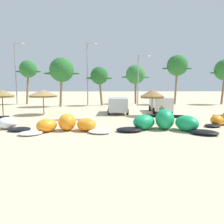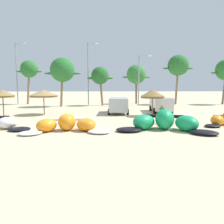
{
  "view_description": "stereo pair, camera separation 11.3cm",
  "coord_description": "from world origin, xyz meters",
  "px_view_note": "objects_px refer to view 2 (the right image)",
  "views": [
    {
      "loc": [
        2.92,
        -16.4,
        3.14
      ],
      "look_at": [
        3.8,
        2.0,
        1.0
      ],
      "focal_mm": 35.05,
      "sensor_mm": 36.0,
      "label": 1
    },
    {
      "loc": [
        3.03,
        -16.41,
        3.14
      ],
      "look_at": [
        3.8,
        2.0,
        1.0
      ],
      "focal_mm": 35.05,
      "sensor_mm": 36.0,
      "label": 2
    }
  ],
  "objects_px": {
    "palm_left_of_gap": "(62,70)",
    "lamppost_east_center": "(140,77)",
    "palm_left": "(29,70)",
    "lamppost_west_center": "(89,71)",
    "beach_umbrella_near_palms": "(44,93)",
    "parked_car_second": "(118,104)",
    "kite_left_of_center": "(66,125)",
    "kite_center": "(165,122)",
    "parked_van": "(161,103)",
    "palm_right_of_gap": "(178,66)",
    "beach_umbrella_middle": "(3,94)",
    "palm_center_right": "(136,75)",
    "lamppost_west": "(17,71)",
    "palm_center_left": "(100,76)",
    "beach_umbrella_outermost": "(153,94)",
    "person_by_umbrellas": "(162,114)"
  },
  "relations": [
    {
      "from": "person_by_umbrellas",
      "to": "palm_right_of_gap",
      "type": "height_order",
      "value": "palm_right_of_gap"
    },
    {
      "from": "kite_left_of_center",
      "to": "beach_umbrella_near_palms",
      "type": "xyz_separation_m",
      "value": [
        -4.05,
        9.47,
        1.93
      ]
    },
    {
      "from": "parked_car_second",
      "to": "lamppost_east_center",
      "type": "distance_m",
      "value": 11.77
    },
    {
      "from": "beach_umbrella_outermost",
      "to": "palm_center_left",
      "type": "bearing_deg",
      "value": 112.73
    },
    {
      "from": "kite_left_of_center",
      "to": "palm_right_of_gap",
      "type": "xyz_separation_m",
      "value": [
        15.86,
        23.22,
        6.34
      ]
    },
    {
      "from": "beach_umbrella_middle",
      "to": "palm_center_right",
      "type": "bearing_deg",
      "value": 46.03
    },
    {
      "from": "parked_car_second",
      "to": "lamppost_east_center",
      "type": "relative_size",
      "value": 0.59
    },
    {
      "from": "palm_center_right",
      "to": "palm_right_of_gap",
      "type": "distance_m",
      "value": 7.5
    },
    {
      "from": "parked_car_second",
      "to": "lamppost_west_center",
      "type": "relative_size",
      "value": 0.48
    },
    {
      "from": "parked_van",
      "to": "palm_center_left",
      "type": "distance_m",
      "value": 13.15
    },
    {
      "from": "parked_car_second",
      "to": "palm_left",
      "type": "distance_m",
      "value": 21.38
    },
    {
      "from": "beach_umbrella_near_palms",
      "to": "lamppost_west",
      "type": "bearing_deg",
      "value": 119.11
    },
    {
      "from": "kite_center",
      "to": "parked_van",
      "type": "height_order",
      "value": "parked_van"
    },
    {
      "from": "kite_left_of_center",
      "to": "parked_van",
      "type": "distance_m",
      "value": 15.01
    },
    {
      "from": "lamppost_west",
      "to": "palm_center_left",
      "type": "bearing_deg",
      "value": -13.97
    },
    {
      "from": "beach_umbrella_middle",
      "to": "parked_van",
      "type": "bearing_deg",
      "value": 11.58
    },
    {
      "from": "lamppost_west",
      "to": "lamppost_west_center",
      "type": "bearing_deg",
      "value": -14.44
    },
    {
      "from": "beach_umbrella_middle",
      "to": "person_by_umbrellas",
      "type": "relative_size",
      "value": 1.74
    },
    {
      "from": "beach_umbrella_outermost",
      "to": "palm_right_of_gap",
      "type": "bearing_deg",
      "value": 62.74
    },
    {
      "from": "palm_center_left",
      "to": "palm_right_of_gap",
      "type": "relative_size",
      "value": 0.74
    },
    {
      "from": "palm_center_left",
      "to": "lamppost_west",
      "type": "height_order",
      "value": "lamppost_west"
    },
    {
      "from": "lamppost_west",
      "to": "beach_umbrella_near_palms",
      "type": "bearing_deg",
      "value": -60.89
    },
    {
      "from": "kite_left_of_center",
      "to": "kite_center",
      "type": "xyz_separation_m",
      "value": [
        7.06,
        0.09,
        0.1
      ]
    },
    {
      "from": "beach_umbrella_near_palms",
      "to": "beach_umbrella_outermost",
      "type": "relative_size",
      "value": 1.11
    },
    {
      "from": "beach_umbrella_outermost",
      "to": "palm_center_right",
      "type": "distance_m",
      "value": 17.5
    },
    {
      "from": "palm_center_left",
      "to": "lamppost_east_center",
      "type": "bearing_deg",
      "value": -5.81
    },
    {
      "from": "palm_left_of_gap",
      "to": "lamppost_west",
      "type": "height_order",
      "value": "lamppost_west"
    },
    {
      "from": "person_by_umbrellas",
      "to": "palm_right_of_gap",
      "type": "xyz_separation_m",
      "value": [
        8.3,
        20.37,
        5.99
      ]
    },
    {
      "from": "palm_left",
      "to": "lamppost_west_center",
      "type": "bearing_deg",
      "value": -15.73
    },
    {
      "from": "kite_center",
      "to": "lamppost_east_center",
      "type": "relative_size",
      "value": 0.84
    },
    {
      "from": "kite_left_of_center",
      "to": "beach_umbrella_middle",
      "type": "height_order",
      "value": "beach_umbrella_middle"
    },
    {
      "from": "beach_umbrella_near_palms",
      "to": "parked_car_second",
      "type": "distance_m",
      "value": 8.6
    },
    {
      "from": "parked_van",
      "to": "palm_left",
      "type": "relative_size",
      "value": 0.67
    },
    {
      "from": "palm_left_of_gap",
      "to": "lamppost_west",
      "type": "bearing_deg",
      "value": 148.72
    },
    {
      "from": "palm_left",
      "to": "beach_umbrella_middle",
      "type": "bearing_deg",
      "value": -80.84
    },
    {
      "from": "lamppost_west_center",
      "to": "beach_umbrella_middle",
      "type": "bearing_deg",
      "value": -120.04
    },
    {
      "from": "lamppost_east_center",
      "to": "palm_left",
      "type": "bearing_deg",
      "value": 168.08
    },
    {
      "from": "kite_left_of_center",
      "to": "palm_left_of_gap",
      "type": "bearing_deg",
      "value": 100.76
    },
    {
      "from": "beach_umbrella_near_palms",
      "to": "parked_van",
      "type": "bearing_deg",
      "value": 8.01
    },
    {
      "from": "kite_left_of_center",
      "to": "beach_umbrella_near_palms",
      "type": "bearing_deg",
      "value": 113.16
    },
    {
      "from": "kite_left_of_center",
      "to": "palm_right_of_gap",
      "type": "relative_size",
      "value": 0.73
    },
    {
      "from": "parked_van",
      "to": "lamppost_west_center",
      "type": "height_order",
      "value": "lamppost_west_center"
    },
    {
      "from": "palm_right_of_gap",
      "to": "palm_left_of_gap",
      "type": "bearing_deg",
      "value": -169.62
    },
    {
      "from": "palm_left",
      "to": "palm_center_left",
      "type": "bearing_deg",
      "value": -14.99
    },
    {
      "from": "beach_umbrella_near_palms",
      "to": "palm_left_of_gap",
      "type": "distance_m",
      "value": 10.7
    },
    {
      "from": "palm_center_left",
      "to": "parked_van",
      "type": "bearing_deg",
      "value": -52.74
    },
    {
      "from": "palm_left_of_gap",
      "to": "lamppost_east_center",
      "type": "xyz_separation_m",
      "value": [
        12.43,
        1.12,
        -1.0
      ]
    },
    {
      "from": "parked_van",
      "to": "palm_left",
      "type": "distance_m",
      "value": 24.85
    },
    {
      "from": "person_by_umbrellas",
      "to": "beach_umbrella_outermost",
      "type": "bearing_deg",
      "value": 86.43
    },
    {
      "from": "lamppost_east_center",
      "to": "palm_right_of_gap",
      "type": "bearing_deg",
      "value": 19.04
    }
  ]
}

